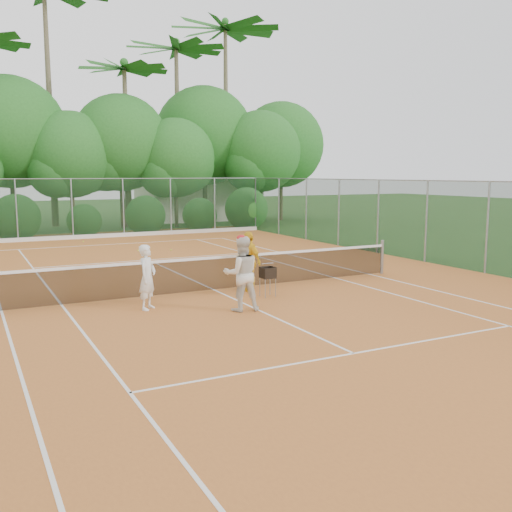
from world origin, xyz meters
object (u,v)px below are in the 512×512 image
Objects in this scene: player_yellow at (248,261)px; player_center_grp at (241,273)px; ball_hopper at (268,273)px; player_white at (147,277)px.

player_center_grp is at bearing -42.38° from player_yellow.
player_yellow is at bearing 78.60° from ball_hopper.
player_white is 0.95× the size of player_yellow.
ball_hopper is (1.31, 1.11, -0.27)m from player_center_grp.
player_center_grp is at bearing -77.98° from player_white.
player_center_grp is 2.38m from player_yellow.
player_center_grp is at bearing -157.35° from ball_hopper.
player_white is 2.26m from player_center_grp.
player_white is at bearing 161.73° from ball_hopper.
player_white reaches higher than ball_hopper.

